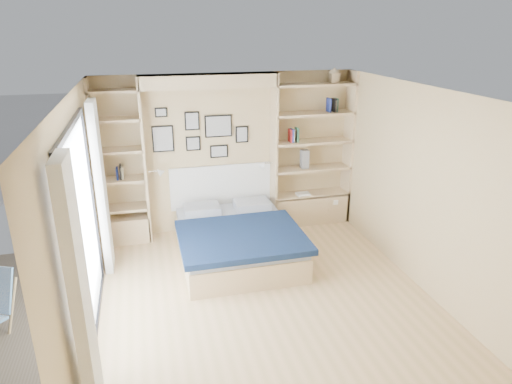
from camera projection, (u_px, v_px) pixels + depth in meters
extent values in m
plane|color=tan|center=(265.00, 298.00, 5.61)|extent=(4.50, 4.50, 0.00)
plane|color=tan|center=(228.00, 153.00, 7.22)|extent=(4.00, 0.00, 4.00)
plane|color=tan|center=(353.00, 321.00, 3.13)|extent=(4.00, 0.00, 4.00)
plane|color=tan|center=(80.00, 222.00, 4.71)|extent=(0.00, 4.50, 4.50)
plane|color=tan|center=(422.00, 189.00, 5.64)|extent=(0.00, 4.50, 4.50)
plane|color=white|center=(267.00, 93.00, 4.74)|extent=(4.50, 4.50, 0.00)
cube|color=tan|center=(144.00, 162.00, 6.76)|extent=(0.04, 0.35, 2.50)
cube|color=tan|center=(274.00, 153.00, 7.23)|extent=(0.04, 0.35, 2.50)
cube|color=tan|center=(209.00, 81.00, 6.60)|extent=(2.00, 0.35, 0.20)
cube|color=tan|center=(348.00, 148.00, 7.52)|extent=(0.04, 0.35, 2.50)
cube|color=tan|center=(96.00, 165.00, 6.61)|extent=(0.04, 0.35, 2.50)
cube|color=tan|center=(310.00, 208.00, 7.72)|extent=(1.30, 0.35, 0.50)
cube|color=tan|center=(127.00, 229.00, 7.04)|extent=(0.70, 0.35, 0.40)
cube|color=black|center=(69.00, 128.00, 4.38)|extent=(0.04, 2.08, 0.06)
cube|color=black|center=(97.00, 320.00, 5.14)|extent=(0.04, 2.08, 0.06)
cube|color=black|center=(73.00, 285.00, 3.84)|extent=(0.04, 0.06, 2.20)
cube|color=black|center=(93.00, 200.00, 5.70)|extent=(0.04, 0.06, 2.20)
cube|color=silver|center=(83.00, 233.00, 4.76)|extent=(0.01, 2.00, 2.20)
cube|color=white|center=(80.00, 297.00, 3.59)|extent=(0.10, 0.45, 2.30)
cube|color=white|center=(101.00, 189.00, 5.96)|extent=(0.10, 0.45, 2.30)
cube|color=tan|center=(310.00, 194.00, 7.63)|extent=(1.30, 0.35, 0.04)
cube|color=tan|center=(311.00, 168.00, 7.48)|extent=(1.30, 0.35, 0.04)
cube|color=tan|center=(313.00, 142.00, 7.32)|extent=(1.30, 0.35, 0.04)
cube|color=tan|center=(314.00, 114.00, 7.17)|extent=(1.30, 0.35, 0.04)
cube|color=tan|center=(315.00, 85.00, 7.01)|extent=(1.30, 0.35, 0.04)
cube|color=tan|center=(125.00, 208.00, 6.92)|extent=(0.70, 0.35, 0.04)
cube|color=tan|center=(122.00, 180.00, 6.77)|extent=(0.70, 0.35, 0.04)
cube|color=tan|center=(119.00, 150.00, 6.61)|extent=(0.70, 0.35, 0.04)
cube|color=tan|center=(115.00, 120.00, 6.46)|extent=(0.70, 0.35, 0.04)
cube|color=tan|center=(112.00, 91.00, 6.32)|extent=(0.70, 0.35, 0.04)
cube|color=tan|center=(237.00, 245.00, 6.57)|extent=(1.58, 1.98, 0.35)
cube|color=#9EA2AC|center=(236.00, 231.00, 6.50)|extent=(1.54, 1.94, 0.10)
cube|color=#0E1D39|center=(242.00, 237.00, 6.17)|extent=(1.68, 1.38, 0.08)
cube|color=#9EA2AC|center=(202.00, 209.00, 6.99)|extent=(0.54, 0.40, 0.12)
cube|color=#9EA2AC|center=(252.00, 204.00, 7.18)|extent=(0.54, 0.40, 0.12)
cube|color=white|center=(223.00, 186.00, 7.35)|extent=(1.68, 0.04, 0.70)
cube|color=black|center=(163.00, 139.00, 6.87)|extent=(0.32, 0.02, 0.40)
cube|color=gray|center=(163.00, 139.00, 6.86)|extent=(0.28, 0.01, 0.36)
cube|color=black|center=(192.00, 121.00, 6.88)|extent=(0.22, 0.02, 0.28)
cube|color=gray|center=(192.00, 121.00, 6.87)|extent=(0.18, 0.01, 0.24)
cube|color=black|center=(193.00, 143.00, 7.00)|extent=(0.22, 0.02, 0.22)
cube|color=gray|center=(193.00, 144.00, 6.99)|extent=(0.18, 0.01, 0.18)
cube|color=black|center=(218.00, 126.00, 7.01)|extent=(0.42, 0.02, 0.34)
cube|color=gray|center=(218.00, 126.00, 7.00)|extent=(0.38, 0.01, 0.30)
cube|color=black|center=(219.00, 151.00, 7.15)|extent=(0.28, 0.02, 0.20)
cube|color=gray|center=(219.00, 151.00, 7.14)|extent=(0.24, 0.01, 0.16)
cube|color=black|center=(242.00, 134.00, 7.15)|extent=(0.20, 0.02, 0.26)
cube|color=gray|center=(242.00, 134.00, 7.14)|extent=(0.16, 0.01, 0.22)
cube|color=black|center=(161.00, 112.00, 6.73)|extent=(0.18, 0.02, 0.14)
cube|color=gray|center=(161.00, 112.00, 6.72)|extent=(0.14, 0.01, 0.10)
cylinder|color=silver|center=(155.00, 171.00, 6.77)|extent=(0.20, 0.02, 0.02)
cone|color=white|center=(162.00, 172.00, 6.80)|extent=(0.13, 0.12, 0.15)
cylinder|color=silver|center=(266.00, 163.00, 7.17)|extent=(0.20, 0.02, 0.02)
cone|color=white|center=(260.00, 165.00, 7.15)|extent=(0.13, 0.12, 0.15)
cube|color=#A51E1E|center=(290.00, 136.00, 7.19)|extent=(0.02, 0.15, 0.20)
cube|color=navy|center=(292.00, 135.00, 7.19)|extent=(0.03, 0.15, 0.20)
cube|color=black|center=(294.00, 136.00, 7.21)|extent=(0.03, 0.15, 0.20)
cube|color=#BFB28C|center=(294.00, 135.00, 7.20)|extent=(0.04, 0.15, 0.20)
cube|color=#26593F|center=(297.00, 135.00, 7.21)|extent=(0.03, 0.15, 0.22)
cube|color=navy|center=(329.00, 105.00, 7.18)|extent=(0.03, 0.15, 0.22)
cube|color=black|center=(334.00, 105.00, 7.20)|extent=(0.03, 0.15, 0.21)
cube|color=tan|center=(335.00, 106.00, 7.20)|extent=(0.04, 0.15, 0.19)
cube|color=#23584A|center=(336.00, 105.00, 7.20)|extent=(0.03, 0.15, 0.21)
cube|color=navy|center=(117.00, 173.00, 6.72)|extent=(0.02, 0.15, 0.17)
cube|color=black|center=(121.00, 172.00, 6.72)|extent=(0.03, 0.15, 0.21)
cube|color=#BFB28C|center=(122.00, 173.00, 6.73)|extent=(0.03, 0.15, 0.18)
cube|color=tan|center=(334.00, 78.00, 7.05)|extent=(0.13, 0.13, 0.15)
cone|color=tan|center=(334.00, 70.00, 7.01)|extent=(0.20, 0.20, 0.08)
cube|color=slate|center=(305.00, 159.00, 7.39)|extent=(0.12, 0.12, 0.30)
cube|color=white|center=(303.00, 194.00, 7.54)|extent=(0.22, 0.16, 0.03)
cylinder|color=tan|center=(12.00, 307.00, 4.95)|extent=(0.15, 0.29, 0.60)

